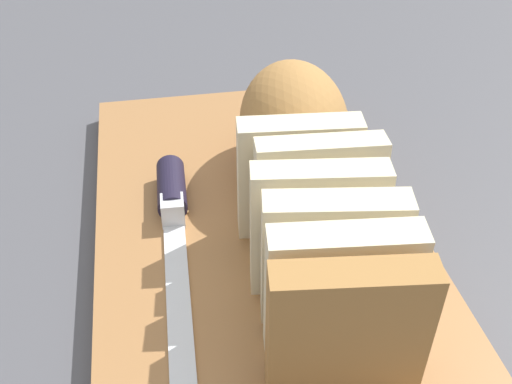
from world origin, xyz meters
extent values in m
plane|color=#4C4C51|center=(0.00, 0.00, 0.00)|extent=(3.00, 3.00, 0.00)
cube|color=#9E6B3D|center=(0.00, 0.00, 0.01)|extent=(0.46, 0.27, 0.02)
ellipsoid|color=#A8753D|center=(-0.07, 0.04, 0.07)|extent=(0.15, 0.10, 0.10)
cube|color=beige|center=(0.01, 0.03, 0.07)|extent=(0.03, 0.09, 0.10)
cube|color=beige|center=(0.04, 0.04, 0.07)|extent=(0.03, 0.09, 0.10)
cube|color=beige|center=(0.07, 0.03, 0.07)|extent=(0.03, 0.09, 0.10)
cube|color=beige|center=(0.10, 0.03, 0.07)|extent=(0.04, 0.09, 0.10)
cube|color=beige|center=(0.13, 0.03, 0.07)|extent=(0.03, 0.09, 0.10)
cube|color=#A8753D|center=(0.16, 0.03, 0.07)|extent=(0.04, 0.09, 0.10)
cube|color=silver|center=(0.10, -0.07, 0.02)|extent=(0.21, 0.02, 0.00)
cylinder|color=black|center=(-0.04, -0.06, 0.03)|extent=(0.06, 0.02, 0.02)
cube|color=silver|center=(-0.01, -0.07, 0.03)|extent=(0.02, 0.02, 0.02)
sphere|color=tan|center=(-0.03, 0.03, 0.02)|extent=(0.01, 0.01, 0.01)
sphere|color=tan|center=(0.03, 0.03, 0.02)|extent=(0.01, 0.01, 0.01)
sphere|color=tan|center=(0.04, 0.00, 0.02)|extent=(0.01, 0.01, 0.01)
sphere|color=tan|center=(-0.02, -0.05, 0.02)|extent=(0.00, 0.00, 0.00)
camera|label=1|loc=(0.39, -0.06, 0.34)|focal=44.91mm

